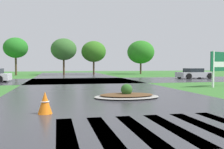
{
  "coord_description": "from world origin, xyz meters",
  "views": [
    {
      "loc": [
        -2.44,
        -2.29,
        1.62
      ],
      "look_at": [
        0.15,
        9.76,
        1.14
      ],
      "focal_mm": 41.31,
      "sensor_mm": 36.0,
      "label": 1
    }
  ],
  "objects_px": {
    "estate_billboard": "(221,63)",
    "traffic_cone": "(45,103)",
    "median_island": "(127,95)",
    "car_blue_compact": "(194,74)"
  },
  "relations": [
    {
      "from": "estate_billboard",
      "to": "traffic_cone",
      "type": "distance_m",
      "value": 14.49
    },
    {
      "from": "median_island",
      "to": "traffic_cone",
      "type": "relative_size",
      "value": 4.32
    },
    {
      "from": "traffic_cone",
      "to": "median_island",
      "type": "bearing_deg",
      "value": 42.36
    },
    {
      "from": "median_island",
      "to": "traffic_cone",
      "type": "bearing_deg",
      "value": -137.64
    },
    {
      "from": "car_blue_compact",
      "to": "traffic_cone",
      "type": "bearing_deg",
      "value": -135.07
    },
    {
      "from": "median_island",
      "to": "traffic_cone",
      "type": "height_order",
      "value": "traffic_cone"
    },
    {
      "from": "median_island",
      "to": "traffic_cone",
      "type": "distance_m",
      "value": 5.01
    },
    {
      "from": "median_island",
      "to": "car_blue_compact",
      "type": "relative_size",
      "value": 0.77
    },
    {
      "from": "median_island",
      "to": "car_blue_compact",
      "type": "distance_m",
      "value": 19.44
    },
    {
      "from": "car_blue_compact",
      "to": "traffic_cone",
      "type": "relative_size",
      "value": 5.58
    }
  ]
}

